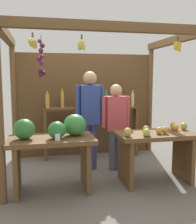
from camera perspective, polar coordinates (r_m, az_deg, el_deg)
name	(u,v)px	position (r m, az deg, el deg)	size (l,w,h in m)	color
ground_plane	(96,169)	(4.65, -0.52, -12.25)	(12.00, 12.00, 0.00)	slate
market_stall	(90,90)	(4.79, -1.63, 4.66)	(2.89, 2.02, 2.26)	brown
fruit_counter_left	(53,143)	(3.68, -9.59, -6.59)	(1.16, 0.64, 1.06)	brown
fruit_counter_right	(156,146)	(4.06, 12.32, -7.14)	(1.17, 0.64, 0.89)	brown
bottle_shelf_unit	(92,117)	(5.15, -1.33, -1.12)	(1.85, 0.22, 1.36)	brown
vendor_man	(90,111)	(4.44, -1.73, 0.20)	(0.48, 0.23, 1.67)	#3F437E
vendor_woman	(116,120)	(4.44, 3.84, -1.72)	(0.48, 0.20, 1.46)	#4E5360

